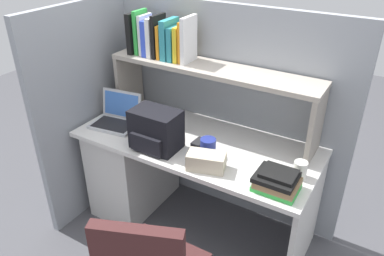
{
  "coord_description": "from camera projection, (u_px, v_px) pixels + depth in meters",
  "views": [
    {
      "loc": [
        1.07,
        -1.85,
        2.01
      ],
      "look_at": [
        0.0,
        -0.05,
        0.85
      ],
      "focal_mm": 35.43,
      "sensor_mm": 36.0,
      "label": 1
    }
  ],
  "objects": [
    {
      "name": "cubicle_partition_left",
      "position": [
        94.0,
        108.0,
        2.81
      ],
      "size": [
        0.05,
        1.06,
        1.55
      ],
      "primitive_type": "cube",
      "color": "gray",
      "rests_on": "ground_plane"
    },
    {
      "name": "desk",
      "position": [
        151.0,
        164.0,
        2.82
      ],
      "size": [
        1.6,
        0.7,
        0.73
      ],
      "color": "silver",
      "rests_on": "ground_plane"
    },
    {
      "name": "laptop",
      "position": [
        117.0,
        117.0,
        2.67
      ],
      "size": [
        0.34,
        0.29,
        0.22
      ],
      "color": "#B7BABF",
      "rests_on": "desk"
    },
    {
      "name": "ground_plane",
      "position": [
        195.0,
        224.0,
        2.84
      ],
      "size": [
        8.0,
        8.0,
        0.0
      ],
      "primitive_type": "plane",
      "color": "#4C4C51"
    },
    {
      "name": "snack_canister",
      "position": [
        208.0,
        147.0,
        2.31
      ],
      "size": [
        0.1,
        0.1,
        0.11
      ],
      "primitive_type": "cylinder",
      "color": "navy",
      "rests_on": "desk"
    },
    {
      "name": "backpack",
      "position": [
        156.0,
        130.0,
        2.36
      ],
      "size": [
        0.3,
        0.23,
        0.26
      ],
      "color": "black",
      "rests_on": "desk"
    },
    {
      "name": "overhead_hutch",
      "position": [
        212.0,
        81.0,
        2.47
      ],
      "size": [
        1.44,
        0.28,
        0.45
      ],
      "color": "gray",
      "rests_on": "desk"
    },
    {
      "name": "reference_books_on_shelf",
      "position": [
        161.0,
        38.0,
        2.53
      ],
      "size": [
        0.46,
        0.19,
        0.3
      ],
      "color": "black",
      "rests_on": "overhead_hutch"
    },
    {
      "name": "cubicle_partition_rear",
      "position": [
        222.0,
        112.0,
        2.75
      ],
      "size": [
        1.84,
        0.05,
        1.55
      ],
      "primitive_type": "cube",
      "color": "gray",
      "rests_on": "ground_plane"
    },
    {
      "name": "computer_mouse",
      "position": [
        199.0,
        143.0,
        2.43
      ],
      "size": [
        0.07,
        0.11,
        0.03
      ],
      "primitive_type": "cube",
      "rotation": [
        0.0,
        0.0,
        -0.05
      ],
      "color": "#262628",
      "rests_on": "desk"
    },
    {
      "name": "desk_book_stack",
      "position": [
        277.0,
        181.0,
        2.02
      ],
      "size": [
        0.23,
        0.2,
        0.11
      ],
      "color": "green",
      "rests_on": "desk"
    },
    {
      "name": "paper_cup",
      "position": [
        300.0,
        170.0,
        2.12
      ],
      "size": [
        0.08,
        0.08,
        0.1
      ],
      "primitive_type": "cylinder",
      "color": "white",
      "rests_on": "desk"
    },
    {
      "name": "tissue_box",
      "position": [
        206.0,
        161.0,
        2.19
      ],
      "size": [
        0.24,
        0.18,
        0.1
      ],
      "primitive_type": "cube",
      "rotation": [
        0.0,
        0.0,
        0.29
      ],
      "color": "#BFB299",
      "rests_on": "desk"
    }
  ]
}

